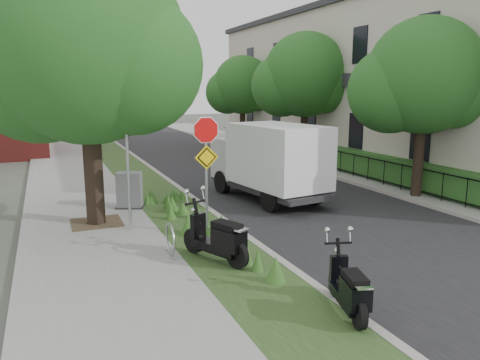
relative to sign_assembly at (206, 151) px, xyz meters
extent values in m
plane|color=#4C5147|center=(1.40, -0.58, -2.33)|extent=(120.00, 120.00, 0.00)
cube|color=gray|center=(-2.85, 9.42, -2.27)|extent=(3.50, 60.00, 0.12)
cube|color=#22401B|center=(-0.10, 9.42, -2.27)|extent=(2.00, 60.00, 0.12)
cube|color=#9E9991|center=(0.90, 9.42, -2.26)|extent=(0.20, 60.00, 0.13)
cube|color=black|center=(4.40, 9.42, -2.32)|extent=(7.00, 60.00, 0.01)
cube|color=#9E9991|center=(7.90, 9.42, -2.26)|extent=(0.20, 60.00, 0.13)
cube|color=gray|center=(9.60, 9.42, -2.27)|extent=(3.20, 60.00, 0.12)
cylinder|color=black|center=(-2.60, 2.22, 0.03)|extent=(0.52, 0.52, 4.48)
sphere|color=#24551C|center=(-2.60, 2.22, 2.75)|extent=(5.40, 5.40, 5.40)
sphere|color=#24551C|center=(-3.81, 3.03, 2.08)|extent=(4.05, 4.05, 4.05)
sphere|color=#24551C|center=(-1.52, 1.54, 2.21)|extent=(3.78, 3.78, 3.78)
cube|color=#473828|center=(-2.60, 2.22, -2.20)|extent=(1.40, 1.40, 0.01)
cylinder|color=#A5A8AD|center=(-1.80, 1.22, -0.21)|extent=(0.08, 0.08, 4.00)
torus|color=#A5A8AD|center=(-1.30, -1.18, -1.83)|extent=(0.05, 0.77, 0.77)
cube|color=#A5A8AD|center=(-1.30, -1.54, -2.19)|extent=(0.06, 0.06, 0.04)
cube|color=#A5A8AD|center=(-1.30, -0.82, -2.19)|extent=(0.06, 0.06, 0.04)
cylinder|color=#A5A8AD|center=(0.00, 0.02, -0.71)|extent=(0.07, 0.07, 3.00)
cylinder|color=red|center=(0.00, -0.01, 0.54)|extent=(0.86, 0.03, 0.86)
cylinder|color=white|center=(0.00, 0.00, 0.54)|extent=(0.94, 0.02, 0.94)
cube|color=yellow|center=(0.00, -0.01, -0.16)|extent=(0.64, 0.03, 0.64)
cube|color=black|center=(8.60, 9.42, -1.26)|extent=(0.04, 24.00, 0.04)
cube|color=black|center=(8.60, 9.42, -2.06)|extent=(0.04, 24.00, 0.04)
cylinder|color=black|center=(8.60, 9.42, -1.71)|extent=(0.03, 0.03, 1.00)
cube|color=#234D1B|center=(9.30, 9.42, -1.66)|extent=(1.00, 24.00, 1.10)
cube|color=#BDB2A1|center=(12.90, 9.42, 1.67)|extent=(7.00, 26.00, 8.00)
cube|color=#2D2D33|center=(12.90, 9.42, 5.72)|extent=(7.40, 26.40, 0.30)
cube|color=#2D2D33|center=(9.35, 9.42, 1.97)|extent=(0.25, 26.00, 0.60)
cylinder|color=black|center=(8.40, 1.42, -0.30)|extent=(0.36, 0.36, 3.81)
sphere|color=#24551C|center=(8.40, 1.42, 2.01)|extent=(4.00, 4.00, 4.00)
sphere|color=#24551C|center=(7.50, 2.02, 1.51)|extent=(3.00, 3.00, 3.00)
sphere|color=#24551C|center=(9.20, 0.92, 1.61)|extent=(2.80, 2.80, 2.80)
cylinder|color=black|center=(8.40, 9.42, -0.19)|extent=(0.36, 0.36, 4.03)
sphere|color=#24551C|center=(8.40, 9.42, 2.26)|extent=(4.20, 4.20, 4.20)
sphere|color=#24551C|center=(7.46, 10.05, 1.73)|extent=(3.15, 3.15, 3.15)
sphere|color=#24551C|center=(9.24, 8.89, 1.84)|extent=(2.94, 2.94, 2.94)
cylinder|color=black|center=(8.40, 17.42, -0.39)|extent=(0.36, 0.36, 3.64)
sphere|color=#24551C|center=(8.40, 17.42, 1.82)|extent=(3.80, 3.80, 3.80)
sphere|color=#24551C|center=(7.54, 17.99, 1.35)|extent=(2.85, 2.85, 2.85)
sphere|color=#24551C|center=(9.16, 16.94, 1.44)|extent=(2.66, 2.66, 2.66)
cylinder|color=black|center=(-0.75, -1.25, -1.91)|extent=(0.36, 0.59, 0.59)
cylinder|color=black|center=(-0.19, -2.53, -1.91)|extent=(0.36, 0.59, 0.59)
cube|color=black|center=(-0.45, -1.94, -1.89)|extent=(0.88, 1.35, 0.20)
cube|color=black|center=(-0.29, -2.30, -1.62)|extent=(0.67, 0.84, 0.45)
cube|color=black|center=(-0.31, -2.25, -1.32)|extent=(0.58, 0.76, 0.14)
cylinder|color=black|center=(0.97, -4.51, -1.95)|extent=(0.25, 0.52, 0.50)
cylinder|color=black|center=(0.63, -5.66, -1.95)|extent=(0.25, 0.52, 0.50)
cube|color=black|center=(0.79, -5.13, -1.93)|extent=(0.63, 1.16, 0.17)
cube|color=black|center=(0.69, -5.46, -1.70)|extent=(0.51, 0.70, 0.39)
cube|color=black|center=(0.71, -5.41, -1.45)|extent=(0.44, 0.64, 0.12)
cube|color=#262628|center=(3.43, 3.30, -1.84)|extent=(2.59, 5.23, 0.17)
cube|color=#B7BABC|center=(3.15, 5.22, -1.04)|extent=(2.11, 1.59, 1.51)
cube|color=white|center=(3.50, 2.79, -0.66)|extent=(2.58, 3.85, 2.08)
cube|color=#262628|center=(-1.40, 3.64, -2.19)|extent=(1.01, 0.85, 0.04)
cube|color=slate|center=(-1.40, 3.64, -1.63)|extent=(0.89, 0.72, 1.15)
camera|label=1|loc=(-3.79, -11.30, 1.57)|focal=35.00mm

